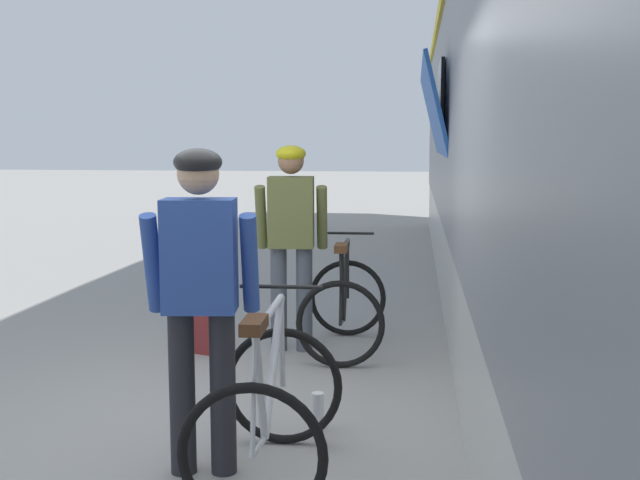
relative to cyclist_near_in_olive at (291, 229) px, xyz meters
name	(u,v)px	position (x,y,z in m)	size (l,w,h in m)	color
ground_plane	(223,438)	(-0.10, -1.99, -1.05)	(80.00, 80.00, 0.00)	gray
cyclist_near_in_olive	(291,229)	(0.00, 0.00, 0.00)	(0.63, 0.34, 1.76)	#4C515B
cyclist_far_in_blue	(200,283)	(-0.09, -2.47, 0.00)	(0.64, 0.36, 1.76)	#232328
bicycle_near_black	(344,305)	(0.45, 0.04, -0.65)	(0.74, 1.09, 0.99)	black
bicycle_far_silver	(269,409)	(0.29, -2.55, -0.65)	(0.74, 1.09, 0.99)	black
backpack_on_platform	(202,329)	(-0.75, -0.14, -0.85)	(0.28, 0.18, 0.40)	maroon
water_bottle_near_the_bikes	(318,411)	(0.45, -1.77, -0.94)	(0.08, 0.08, 0.23)	silver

